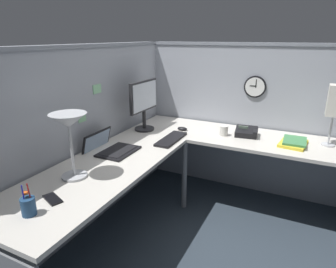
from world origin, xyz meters
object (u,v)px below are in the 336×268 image
object	(u,v)px
coffee_mug	(224,131)
wall_clock	(255,87)
desk_lamp_paper	(336,102)
pen_cup	(28,206)
cell_phone	(53,199)
office_phone	(247,132)
book_stack	(294,142)
laptop	(109,148)
computer_mouse	(182,129)
monitor	(144,102)
desk_lamp_dome	(69,126)
keyboard	(171,139)

from	to	relation	value
coffee_mug	wall_clock	distance (m)	0.59
desk_lamp_paper	wall_clock	bearing A→B (deg)	68.97
pen_cup	cell_phone	distance (m)	0.17
office_phone	coffee_mug	bearing A→B (deg)	111.86
pen_cup	book_stack	bearing A→B (deg)	-34.31
office_phone	coffee_mug	xyz separation A→B (m)	(-0.08, 0.21, 0.01)
desk_lamp_paper	laptop	bearing A→B (deg)	119.46
desk_lamp_paper	wall_clock	size ratio (longest dim) A/B	2.41
laptop	office_phone	xyz separation A→B (m)	(0.88, -0.96, 0.01)
coffee_mug	office_phone	bearing A→B (deg)	-68.14
computer_mouse	wall_clock	xyz separation A→B (m)	(0.43, -0.61, 0.41)
monitor	wall_clock	bearing A→B (deg)	-58.70
office_phone	wall_clock	bearing A→B (deg)	3.40
desk_lamp_paper	coffee_mug	bearing A→B (deg)	98.67
monitor	desk_lamp_dome	world-z (taller)	monitor
keyboard	desk_lamp_dome	xyz separation A→B (m)	(-0.95, 0.28, 0.35)
pen_cup	desk_lamp_paper	bearing A→B (deg)	-38.17
book_stack	coffee_mug	distance (m)	0.63
book_stack	wall_clock	xyz separation A→B (m)	(0.39, 0.44, 0.40)
office_phone	wall_clock	distance (m)	0.51
wall_clock	desk_lamp_dome	bearing A→B (deg)	153.22
computer_mouse	coffee_mug	bearing A→B (deg)	-86.96
office_phone	keyboard	bearing A→B (deg)	125.07
cell_phone	desk_lamp_paper	distance (m)	2.29
cell_phone	keyboard	bearing A→B (deg)	12.72
computer_mouse	cell_phone	xyz separation A→B (m)	(-1.55, 0.16, -0.01)
cell_phone	desk_lamp_dome	bearing A→B (deg)	39.14
monitor	desk_lamp_paper	xyz separation A→B (m)	(0.31, -1.67, 0.09)
pen_cup	desk_lamp_dome	bearing A→B (deg)	12.24
computer_mouse	coffee_mug	distance (m)	0.42
monitor	laptop	distance (m)	0.68
desk_lamp_dome	coffee_mug	world-z (taller)	desk_lamp_dome
computer_mouse	office_phone	size ratio (longest dim) A/B	0.46
wall_clock	pen_cup	bearing A→B (deg)	160.43
laptop	book_stack	world-z (taller)	laptop
computer_mouse	office_phone	xyz separation A→B (m)	(0.11, -0.63, 0.02)
computer_mouse	book_stack	size ratio (longest dim) A/B	0.34
laptop	coffee_mug	xyz separation A→B (m)	(0.80, -0.76, 0.02)
monitor	book_stack	xyz separation A→B (m)	(0.20, -1.40, -0.27)
cell_phone	desk_lamp_paper	size ratio (longest dim) A/B	0.27
book_stack	pen_cup	bearing A→B (deg)	145.69
office_phone	monitor	bearing A→B (deg)	104.72
monitor	computer_mouse	distance (m)	0.47
coffee_mug	monitor	bearing A→B (deg)	102.72
cell_phone	computer_mouse	bearing A→B (deg)	15.37
office_phone	desk_lamp_paper	xyz separation A→B (m)	(0.05, -0.69, 0.35)
desk_lamp_dome	pen_cup	distance (m)	0.55
cell_phone	monitor	bearing A→B (deg)	29.11
computer_mouse	coffee_mug	size ratio (longest dim) A/B	1.08
keyboard	office_phone	distance (m)	0.74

